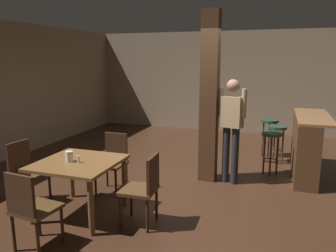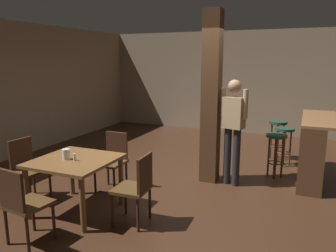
{
  "view_description": "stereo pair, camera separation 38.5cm",
  "coord_description": "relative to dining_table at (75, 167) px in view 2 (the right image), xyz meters",
  "views": [
    {
      "loc": [
        1.25,
        -4.87,
        2.03
      ],
      "look_at": [
        -0.37,
        -0.08,
        1.0
      ],
      "focal_mm": 35.0,
      "sensor_mm": 36.0,
      "label": 1
    },
    {
      "loc": [
        1.61,
        -4.73,
        2.03
      ],
      "look_at": [
        -0.37,
        -0.08,
        1.0
      ],
      "focal_mm": 35.0,
      "sensor_mm": 36.0,
      "label": 2
    }
  ],
  "objects": [
    {
      "name": "ground_plane",
      "position": [
        1.15,
        1.39,
        -0.62
      ],
      "size": [
        10.8,
        10.8,
        0.0
      ],
      "primitive_type": "plane",
      "color": "#382114"
    },
    {
      "name": "standing_person",
      "position": [
        1.72,
        1.78,
        0.38
      ],
      "size": [
        0.47,
        0.28,
        1.72
      ],
      "color": "tan",
      "rests_on": "ground_plane"
    },
    {
      "name": "pillar",
      "position": [
        1.33,
        1.83,
        0.78
      ],
      "size": [
        0.28,
        0.28,
        2.8
      ],
      "primitive_type": "cube",
      "color": "#4C301C",
      "rests_on": "ground_plane"
    },
    {
      "name": "bar_stool_far",
      "position": [
        2.27,
        3.56,
        -0.03
      ],
      "size": [
        0.36,
        0.36,
        0.79
      ],
      "color": "#1E3828",
      "rests_on": "ground_plane"
    },
    {
      "name": "chair_west",
      "position": [
        -0.9,
        0.04,
        -0.11
      ],
      "size": [
        0.46,
        0.46,
        0.89
      ],
      "color": "#4C3319",
      "rests_on": "ground_plane"
    },
    {
      "name": "chair_east",
      "position": [
        0.92,
        -0.0,
        -0.11
      ],
      "size": [
        0.44,
        0.44,
        0.89
      ],
      "color": "#4C3319",
      "rests_on": "ground_plane"
    },
    {
      "name": "napkin_cup",
      "position": [
        -0.1,
        -0.05,
        0.18
      ],
      "size": [
        0.1,
        0.1,
        0.14
      ],
      "primitive_type": "cylinder",
      "color": "silver",
      "rests_on": "dining_table"
    },
    {
      "name": "chair_south",
      "position": [
        0.01,
        -0.91,
        -0.11
      ],
      "size": [
        0.46,
        0.46,
        0.89
      ],
      "color": "#4C3319",
      "rests_on": "ground_plane"
    },
    {
      "name": "dining_table",
      "position": [
        0.0,
        0.0,
        0.0
      ],
      "size": [
        1.01,
        1.01,
        0.73
      ],
      "color": "brown",
      "rests_on": "ground_plane"
    },
    {
      "name": "bar_counter",
      "position": [
        2.91,
        2.6,
        -0.07
      ],
      "size": [
        0.56,
        1.75,
        1.08
      ],
      "color": "brown",
      "rests_on": "ground_plane"
    },
    {
      "name": "wall_back",
      "position": [
        1.15,
        5.89,
        0.78
      ],
      "size": [
        8.0,
        0.1,
        2.8
      ],
      "primitive_type": "cube",
      "color": "gray",
      "rests_on": "ground_plane"
    },
    {
      "name": "chair_north",
      "position": [
        0.03,
        0.87,
        -0.11
      ],
      "size": [
        0.43,
        0.43,
        0.89
      ],
      "color": "#4C3319",
      "rests_on": "ground_plane"
    },
    {
      "name": "bar_stool_near",
      "position": [
        2.34,
        2.42,
        -0.05
      ],
      "size": [
        0.35,
        0.35,
        0.77
      ],
      "color": "#1E3828",
      "rests_on": "ground_plane"
    },
    {
      "name": "bar_stool_mid",
      "position": [
        2.43,
        3.16,
        -0.06
      ],
      "size": [
        0.35,
        0.35,
        0.74
      ],
      "color": "#1E3828",
      "rests_on": "ground_plane"
    },
    {
      "name": "wall_left",
      "position": [
        -2.85,
        1.39,
        0.78
      ],
      "size": [
        0.1,
        9.0,
        2.8
      ],
      "primitive_type": "cube",
      "color": "gray",
      "rests_on": "ground_plane"
    },
    {
      "name": "salt_shaker",
      "position": [
        0.04,
        -0.05,
        0.16
      ],
      "size": [
        0.03,
        0.03,
        0.09
      ],
      "primitive_type": "cylinder",
      "color": "silver",
      "rests_on": "dining_table"
    }
  ]
}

